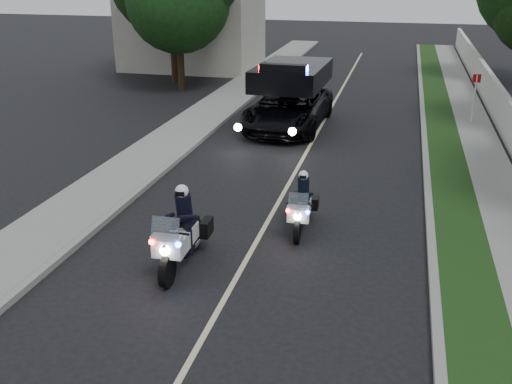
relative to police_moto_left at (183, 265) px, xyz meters
The scene contains 16 objects.
ground 1.69m from the police_moto_left, 38.72° to the right, with size 120.00×120.00×0.00m, color black.
curb_right 10.46m from the police_moto_left, 58.81° to the left, with size 0.20×60.00×0.15m, color gray.
grass_verge 10.84m from the police_moto_left, 55.64° to the left, with size 1.20×60.00×0.16m, color #193814.
sidewalk_right 11.62m from the police_moto_left, 50.34° to the left, with size 1.40×60.00×0.16m, color gray.
curb_left 9.37m from the police_moto_left, 107.29° to the left, with size 0.20×60.00×0.15m, color gray.
sidewalk_left 9.75m from the police_moto_left, 113.47° to the left, with size 2.00×60.00×0.16m, color gray.
building_far 26.64m from the police_moto_left, 109.19° to the left, with size 8.00×6.00×7.00m, color #A8A396.
lane_marking 9.04m from the police_moto_left, 81.63° to the left, with size 0.12×50.00×0.01m, color #BFB78C.
police_moto_left is the anchor object (origin of this frame).
police_moto_right 3.35m from the police_moto_left, 47.88° to the left, with size 0.63×1.81×1.54m, color silver, non-canonical shape.
police_suv 12.03m from the police_moto_left, 89.76° to the left, with size 2.80×6.04×2.94m, color black.
bicycle 18.14m from the police_moto_left, 93.23° to the left, with size 0.61×1.75×0.91m, color black.
cyclist 18.14m from the police_moto_left, 93.23° to the left, with size 0.57×0.38×1.58m, color black.
sign_post 15.89m from the police_moto_left, 62.58° to the left, with size 0.34×0.34×2.20m, color #A10B0E, non-canonical shape.
tree_left_near 19.25m from the police_moto_left, 110.91° to the left, with size 5.30×5.30×8.83m, color #173E14, non-canonical shape.
tree_left_far 21.57m from the police_moto_left, 111.91° to the left, with size 6.69×6.69×11.16m, color #193310, non-canonical shape.
Camera 1 is at (3.06, -9.68, 6.30)m, focal length 40.74 mm.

